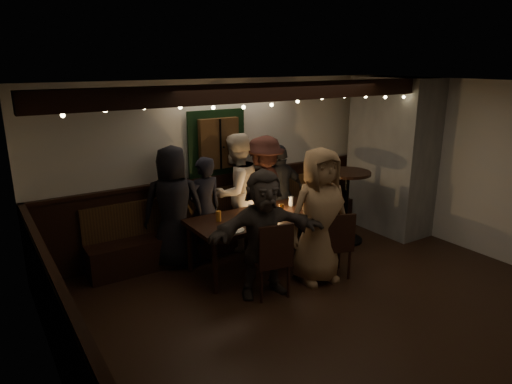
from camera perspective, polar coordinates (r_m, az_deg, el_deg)
room at (r=7.00m, az=8.37°, el=1.20°), size 6.02×5.01×2.62m
dining_table at (r=6.45m, az=0.96°, el=-3.45°), size 2.13×0.91×0.92m
chair_near_left at (r=5.64m, az=2.07°, el=-7.98°), size 0.52×0.52×0.99m
chair_near_right at (r=6.22m, az=9.97°, el=-6.11°), size 0.54×0.54×0.94m
chair_end at (r=7.35m, az=9.61°, el=-2.90°), size 0.47×0.47×0.87m
high_top at (r=7.47m, az=11.21°, el=-0.67°), size 0.73×0.73×1.17m
person_a at (r=6.50m, az=-10.28°, el=-1.88°), size 1.01×0.85×1.75m
person_b at (r=6.69m, az=-6.46°, el=-2.10°), size 0.60×0.42×1.55m
person_c at (r=7.01m, az=-2.51°, el=-0.04°), size 1.02×0.88×1.82m
person_d at (r=7.20m, az=1.01°, el=0.14°), size 1.29×1.05×1.75m
person_e at (r=7.37m, az=3.01°, el=-0.16°), size 0.93×0.39×1.59m
person_f at (r=5.63m, az=0.98°, el=-5.20°), size 1.57×0.78×1.62m
person_g at (r=6.00m, az=7.91°, el=-3.00°), size 0.96×0.70×1.81m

